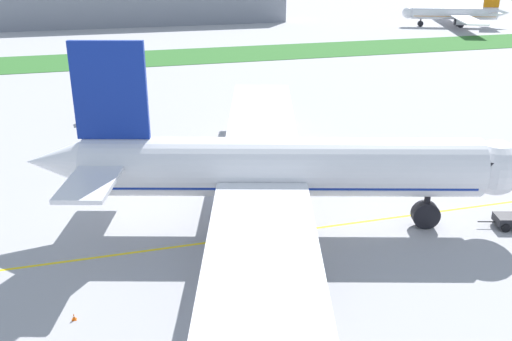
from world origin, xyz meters
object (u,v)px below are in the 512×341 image
ground_crew_wingwalker_port (214,258)px  traffic_cone_near_nose (74,317)px  parked_airliner_far_centre (455,14)px  airliner_foreground (276,168)px  service_truck_baggage_loader (103,110)px

ground_crew_wingwalker_port → traffic_cone_near_nose: bearing=-159.2°
ground_crew_wingwalker_port → parked_airliner_far_centre: bearing=49.8°
airliner_foreground → traffic_cone_near_nose: airliner_foreground is taller
ground_crew_wingwalker_port → traffic_cone_near_nose: 12.99m
service_truck_baggage_loader → parked_airliner_far_centre: size_ratio=0.11×
ground_crew_wingwalker_port → parked_airliner_far_centre: size_ratio=0.03×
ground_crew_wingwalker_port → parked_airliner_far_centre: (119.44, 141.13, 3.76)m
traffic_cone_near_nose → parked_airliner_far_centre: bearing=47.9°
airliner_foreground → traffic_cone_near_nose: size_ratio=131.28×
traffic_cone_near_nose → service_truck_baggage_loader: service_truck_baggage_loader is taller
airliner_foreground → parked_airliner_far_centre: 175.04m
ground_crew_wingwalker_port → service_truck_baggage_loader: 52.61m
ground_crew_wingwalker_port → service_truck_baggage_loader: service_truck_baggage_loader is taller
traffic_cone_near_nose → parked_airliner_far_centre: (131.57, 145.74, 4.50)m
service_truck_baggage_loader → traffic_cone_near_nose: bearing=-94.0°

